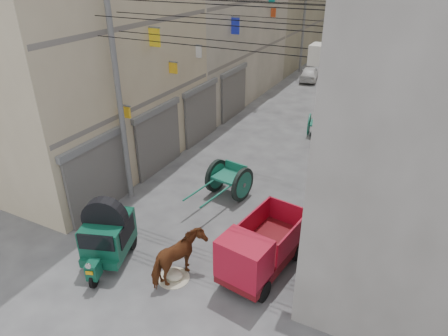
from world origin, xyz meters
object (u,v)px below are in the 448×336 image
Objects in this scene: feed_sack at (173,274)px; horse at (179,258)px; distant_car_grey at (380,54)px; distant_car_green at (367,43)px; tonga_cart at (229,179)px; auto_rickshaw at (107,233)px; distant_car_white at (310,73)px; second_cart at (321,125)px; mini_truck at (257,254)px.

feed_sack is 0.62m from horse.
distant_car_green is (-2.05, 5.26, 0.02)m from distant_car_grey.
feed_sack is (0.63, -4.95, -0.55)m from tonga_cart.
auto_rickshaw reaches higher than distant_car_grey.
horse is at bearing 87.99° from distant_car_white.
auto_rickshaw is 1.68× the size of second_cart.
distant_car_green is at bearing 98.21° from distant_car_grey.
mini_truck is 1.01× the size of distant_car_grey.
feed_sack is 0.33× the size of horse.
second_cart is at bearing 85.32° from feed_sack.
mini_truck is at bearing -2.49° from auto_rickshaw.
feed_sack is at bearing 87.57° from distant_car_white.
auto_rickshaw is 1.40× the size of horse.
horse is at bearing -13.32° from auto_rickshaw.
tonga_cart is 2.14× the size of second_cart.
distant_car_grey is at bearing -120.58° from distant_car_white.
horse is at bearing -102.81° from second_cart.
distant_car_white is at bearing 104.85° from tonga_cart.
distant_car_grey is at bearing 120.00° from distant_car_green.
distant_car_white is at bearing 100.32° from second_cart.
horse is at bearing -72.17° from tonga_cart.
distant_car_green is at bearing 68.62° from auto_rickshaw.
tonga_cart is (1.61, 5.09, -0.28)m from auto_rickshaw.
second_cart is 0.38× the size of distant_car_green.
auto_rickshaw is 4.57m from mini_truck.
distant_car_green is (-0.77, 37.82, 0.41)m from feed_sack.
mini_truck is at bearing -93.20° from second_cart.
distant_car_grey reaches higher than feed_sack.
mini_truck is 36.77m from distant_car_green.
distant_car_white is (-1.95, 17.96, -0.17)m from tonga_cart.
second_cart is at bearing -103.77° from distant_car_grey.
feed_sack is 0.18× the size of distant_car_grey.
tonga_cart is 18.07m from distant_car_white.
auto_rickshaw is 2.39m from feed_sack.
distant_car_white is (-2.57, 22.91, 0.38)m from feed_sack.
tonga_cart is at bearing 87.35° from distant_car_white.
distant_car_green is (1.80, 14.90, 0.03)m from distant_car_white.
second_cart is (1.65, 7.59, -0.09)m from tonga_cart.
feed_sack is 32.58m from distant_car_grey.
horse is at bearing 32.81° from feed_sack.
horse is (0.16, 0.10, 0.59)m from feed_sack.
auto_rickshaw is 0.79× the size of distant_car_white.
feed_sack is at bearing 45.23° from horse.
distant_car_grey is (1.12, 32.45, -0.20)m from horse.
distant_car_green is (1.46, 37.96, -0.42)m from auto_rickshaw.
second_cart is 25.35m from distant_car_green.
second_cart is at bearing -81.58° from horse.
auto_rickshaw is 2.41m from horse.
horse reaches higher than tonga_cart.
horse is 22.97m from distant_car_white.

